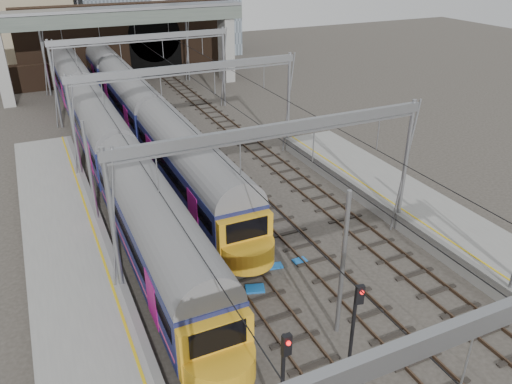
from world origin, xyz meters
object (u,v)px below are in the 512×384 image
signal_near_left (284,370)px  signal_near_centre (355,318)px  train_second (84,100)px  train_main (114,78)px

signal_near_left → signal_near_centre: size_ratio=1.01×
train_second → signal_near_centre: train_second is taller
signal_near_centre → train_main: bearing=104.6°
signal_near_centre → signal_near_left: bearing=-149.0°
train_second → signal_near_left: 36.59m
train_second → signal_near_centre: bearing=-81.8°
train_second → train_main: bearing=60.1°
train_second → signal_near_centre: size_ratio=15.50×
train_main → train_second: bearing=-119.9°
train_main → train_second: 8.03m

